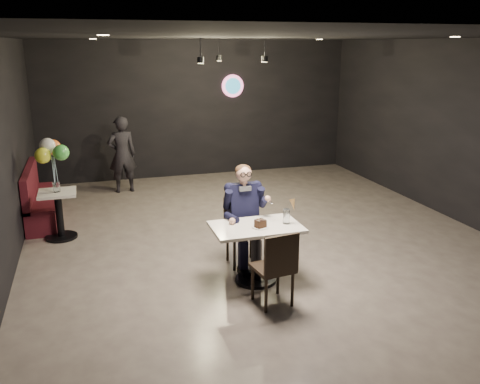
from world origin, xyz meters
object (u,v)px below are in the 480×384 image
object	(u,v)px
sundae_glass	(286,216)
booth_bench	(42,194)
balloon_vase	(56,187)
passerby	(122,155)
chair_near	(273,266)
main_table	(256,254)
chair_far	(243,232)
side_table	(60,217)
seated_man	(243,214)

from	to	relation	value
sundae_glass	booth_bench	size ratio (longest dim) A/B	0.10
balloon_vase	passerby	size ratio (longest dim) A/B	0.10
chair_near	passerby	size ratio (longest dim) A/B	0.60
balloon_vase	passerby	distance (m)	2.63
main_table	chair_far	bearing A→B (deg)	90.00
chair_near	sundae_glass	bearing A→B (deg)	47.63
main_table	balloon_vase	world-z (taller)	balloon_vase
chair_far	chair_near	world-z (taller)	same
chair_far	booth_bench	world-z (taller)	booth_bench
sundae_glass	side_table	distance (m)	3.68
chair_far	balloon_vase	xyz separation A→B (m)	(-2.41, 1.76, 0.37)
chair_far	passerby	distance (m)	4.32
chair_far	seated_man	xyz separation A→B (m)	(0.00, 0.00, 0.26)
booth_bench	balloon_vase	distance (m)	1.11
booth_bench	passerby	bearing A→B (deg)	43.16
main_table	sundae_glass	size ratio (longest dim) A/B	5.83
main_table	passerby	xyz separation A→B (m)	(-1.26, 4.67, 0.40)
seated_man	booth_bench	distance (m)	3.88
main_table	seated_man	size ratio (longest dim) A/B	0.76
main_table	chair_near	world-z (taller)	chair_near
main_table	balloon_vase	bearing A→B (deg)	136.28
main_table	sundae_glass	xyz separation A→B (m)	(0.38, -0.03, 0.47)
seated_man	passerby	xyz separation A→B (m)	(-1.26, 4.12, 0.05)
main_table	chair_near	size ratio (longest dim) A/B	1.20
main_table	chair_far	size ratio (longest dim) A/B	1.20
passerby	balloon_vase	bearing A→B (deg)	58.33
chair_far	booth_bench	xyz separation A→B (m)	(-2.71, 2.76, 0.00)
chair_far	side_table	bearing A→B (deg)	143.93
chair_far	balloon_vase	world-z (taller)	chair_far
chair_near	seated_man	xyz separation A→B (m)	(0.00, 1.14, 0.26)
booth_bench	balloon_vase	bearing A→B (deg)	-73.30
seated_man	passerby	distance (m)	4.31
main_table	seated_man	xyz separation A→B (m)	(0.00, 0.55, 0.34)
passerby	side_table	bearing A→B (deg)	58.33
chair_far	chair_near	size ratio (longest dim) A/B	1.00
chair_far	booth_bench	bearing A→B (deg)	134.54
side_table	balloon_vase	world-z (taller)	balloon_vase
seated_man	booth_bench	bearing A→B (deg)	134.54
main_table	balloon_vase	distance (m)	3.37
chair_far	chair_near	bearing A→B (deg)	-90.00
sundae_glass	chair_near	bearing A→B (deg)	-124.57
seated_man	sundae_glass	world-z (taller)	seated_man
sundae_glass	passerby	distance (m)	4.99
side_table	booth_bench	bearing A→B (deg)	106.70
main_table	side_table	xyz separation A→B (m)	(-2.41, 2.31, -0.03)
chair_far	passerby	world-z (taller)	passerby
seated_man	sundae_glass	bearing A→B (deg)	-56.67
chair_far	booth_bench	size ratio (longest dim) A/B	0.50
chair_near	booth_bench	bearing A→B (deg)	117.04
sundae_glass	passerby	size ratio (longest dim) A/B	0.12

